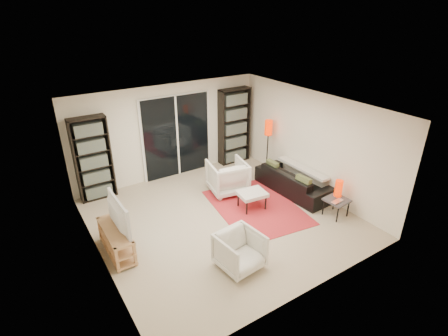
{
  "coord_description": "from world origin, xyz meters",
  "views": [
    {
      "loc": [
        -3.35,
        -5.3,
        4.16
      ],
      "look_at": [
        0.25,
        0.3,
        1.0
      ],
      "focal_mm": 28.0,
      "sensor_mm": 36.0,
      "label": 1
    }
  ],
  "objects_px": {
    "armchair_back": "(227,177)",
    "side_table": "(337,201)",
    "tv_stand": "(116,240)",
    "ottoman": "(252,194)",
    "bookshelf_left": "(93,159)",
    "sofa": "(293,181)",
    "bookshelf_right": "(234,126)",
    "armchair_front": "(240,251)",
    "floor_lamp": "(268,133)"
  },
  "relations": [
    {
      "from": "ottoman",
      "to": "side_table",
      "type": "relative_size",
      "value": 1.33
    },
    {
      "from": "bookshelf_left",
      "to": "sofa",
      "type": "relative_size",
      "value": 0.99
    },
    {
      "from": "armchair_front",
      "to": "ottoman",
      "type": "bearing_deg",
      "value": 40.92
    },
    {
      "from": "tv_stand",
      "to": "side_table",
      "type": "xyz_separation_m",
      "value": [
        4.32,
        -1.32,
        0.09
      ]
    },
    {
      "from": "armchair_front",
      "to": "side_table",
      "type": "bearing_deg",
      "value": -1.56
    },
    {
      "from": "bookshelf_right",
      "to": "armchair_front",
      "type": "relative_size",
      "value": 2.9
    },
    {
      "from": "armchair_back",
      "to": "side_table",
      "type": "relative_size",
      "value": 1.79
    },
    {
      "from": "side_table",
      "to": "floor_lamp",
      "type": "relative_size",
      "value": 0.34
    },
    {
      "from": "sofa",
      "to": "side_table",
      "type": "distance_m",
      "value": 1.29
    },
    {
      "from": "ottoman",
      "to": "armchair_back",
      "type": "bearing_deg",
      "value": 92.55
    },
    {
      "from": "ottoman",
      "to": "bookshelf_left",
      "type": "bearing_deg",
      "value": 139.4
    },
    {
      "from": "armchair_back",
      "to": "ottoman",
      "type": "bearing_deg",
      "value": 103.65
    },
    {
      "from": "bookshelf_left",
      "to": "tv_stand",
      "type": "relative_size",
      "value": 1.7
    },
    {
      "from": "ottoman",
      "to": "tv_stand",
      "type": "bearing_deg",
      "value": 178.06
    },
    {
      "from": "sofa",
      "to": "side_table",
      "type": "height_order",
      "value": "sofa"
    },
    {
      "from": "armchair_front",
      "to": "tv_stand",
      "type": "bearing_deg",
      "value": 131.46
    },
    {
      "from": "floor_lamp",
      "to": "sofa",
      "type": "bearing_deg",
      "value": -98.47
    },
    {
      "from": "armchair_back",
      "to": "tv_stand",
      "type": "bearing_deg",
      "value": 26.71
    },
    {
      "from": "sofa",
      "to": "ottoman",
      "type": "height_order",
      "value": "sofa"
    },
    {
      "from": "bookshelf_left",
      "to": "ottoman",
      "type": "height_order",
      "value": "bookshelf_left"
    },
    {
      "from": "bookshelf_left",
      "to": "side_table",
      "type": "xyz_separation_m",
      "value": [
        4.06,
        -3.56,
        -0.62
      ]
    },
    {
      "from": "armchair_front",
      "to": "side_table",
      "type": "height_order",
      "value": "armchair_front"
    },
    {
      "from": "sofa",
      "to": "armchair_front",
      "type": "bearing_deg",
      "value": 117.17
    },
    {
      "from": "bookshelf_left",
      "to": "bookshelf_right",
      "type": "relative_size",
      "value": 0.93
    },
    {
      "from": "sofa",
      "to": "ottoman",
      "type": "distance_m",
      "value": 1.29
    },
    {
      "from": "sofa",
      "to": "armchair_front",
      "type": "relative_size",
      "value": 2.72
    },
    {
      "from": "tv_stand",
      "to": "ottoman",
      "type": "height_order",
      "value": "tv_stand"
    },
    {
      "from": "sofa",
      "to": "armchair_back",
      "type": "height_order",
      "value": "armchair_back"
    },
    {
      "from": "bookshelf_right",
      "to": "sofa",
      "type": "distance_m",
      "value": 2.41
    },
    {
      "from": "armchair_front",
      "to": "ottoman",
      "type": "xyz_separation_m",
      "value": [
        1.33,
        1.42,
        0.02
      ]
    },
    {
      "from": "bookshelf_left",
      "to": "floor_lamp",
      "type": "distance_m",
      "value": 4.34
    },
    {
      "from": "bookshelf_right",
      "to": "armchair_front",
      "type": "bearing_deg",
      "value": -123.01
    },
    {
      "from": "armchair_back",
      "to": "floor_lamp",
      "type": "xyz_separation_m",
      "value": [
        1.51,
        0.38,
        0.71
      ]
    },
    {
      "from": "bookshelf_left",
      "to": "armchair_back",
      "type": "distance_m",
      "value": 3.1
    },
    {
      "from": "tv_stand",
      "to": "armchair_back",
      "type": "bearing_deg",
      "value": 15.61
    },
    {
      "from": "armchair_front",
      "to": "floor_lamp",
      "type": "distance_m",
      "value": 3.99
    },
    {
      "from": "armchair_front",
      "to": "ottoman",
      "type": "height_order",
      "value": "armchair_front"
    },
    {
      "from": "armchair_front",
      "to": "side_table",
      "type": "distance_m",
      "value": 2.66
    },
    {
      "from": "bookshelf_left",
      "to": "floor_lamp",
      "type": "relative_size",
      "value": 1.36
    },
    {
      "from": "bookshelf_right",
      "to": "sofa",
      "type": "relative_size",
      "value": 1.07
    },
    {
      "from": "ottoman",
      "to": "sofa",
      "type": "bearing_deg",
      "value": 2.99
    },
    {
      "from": "sofa",
      "to": "armchair_back",
      "type": "bearing_deg",
      "value": 54.68
    },
    {
      "from": "ottoman",
      "to": "floor_lamp",
      "type": "bearing_deg",
      "value": 41.51
    },
    {
      "from": "bookshelf_left",
      "to": "floor_lamp",
      "type": "xyz_separation_m",
      "value": [
        4.21,
        -1.04,
        0.13
      ]
    },
    {
      "from": "side_table",
      "to": "floor_lamp",
      "type": "distance_m",
      "value": 2.63
    },
    {
      "from": "ottoman",
      "to": "floor_lamp",
      "type": "relative_size",
      "value": 0.45
    },
    {
      "from": "bookshelf_left",
      "to": "armchair_front",
      "type": "height_order",
      "value": "bookshelf_left"
    },
    {
      "from": "bookshelf_left",
      "to": "side_table",
      "type": "relative_size",
      "value": 4.01
    },
    {
      "from": "bookshelf_right",
      "to": "armchair_back",
      "type": "relative_size",
      "value": 2.41
    },
    {
      "from": "armchair_back",
      "to": "floor_lamp",
      "type": "bearing_deg",
      "value": -154.9
    }
  ]
}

